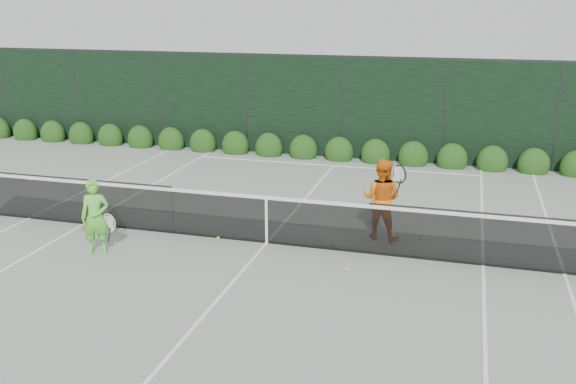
# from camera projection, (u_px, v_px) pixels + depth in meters

# --- Properties ---
(ground) EXTENTS (80.00, 80.00, 0.00)m
(ground) POSITION_uv_depth(u_px,v_px,m) (267.00, 243.00, 12.68)
(ground) COLOR gray
(ground) RESTS_ON ground
(tennis_net) EXTENTS (12.90, 0.10, 1.07)m
(tennis_net) POSITION_uv_depth(u_px,v_px,m) (265.00, 218.00, 12.53)
(tennis_net) COLOR black
(tennis_net) RESTS_ON ground
(player_woman) EXTENTS (0.66, 0.51, 1.44)m
(player_woman) POSITION_uv_depth(u_px,v_px,m) (95.00, 217.00, 11.99)
(player_woman) COLOR #64DA40
(player_woman) RESTS_ON ground
(player_man) EXTENTS (0.93, 0.75, 1.63)m
(player_man) POSITION_uv_depth(u_px,v_px,m) (382.00, 199.00, 12.75)
(player_man) COLOR orange
(player_man) RESTS_ON ground
(court_lines) EXTENTS (11.03, 23.83, 0.01)m
(court_lines) POSITION_uv_depth(u_px,v_px,m) (267.00, 243.00, 12.68)
(court_lines) COLOR white
(court_lines) RESTS_ON ground
(windscreen_fence) EXTENTS (32.00, 21.07, 3.06)m
(windscreen_fence) POSITION_uv_depth(u_px,v_px,m) (212.00, 213.00, 9.74)
(windscreen_fence) COLOR black
(windscreen_fence) RESTS_ON ground
(hedge_row) EXTENTS (31.66, 0.65, 0.94)m
(hedge_row) POSITION_uv_depth(u_px,v_px,m) (339.00, 152.00, 19.20)
(hedge_row) COLOR #123C10
(hedge_row) RESTS_ON ground
(tennis_balls) EXTENTS (3.98, 1.99, 0.07)m
(tennis_balls) POSITION_uv_depth(u_px,v_px,m) (342.00, 246.00, 12.42)
(tennis_balls) COLOR #C3D830
(tennis_balls) RESTS_ON ground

